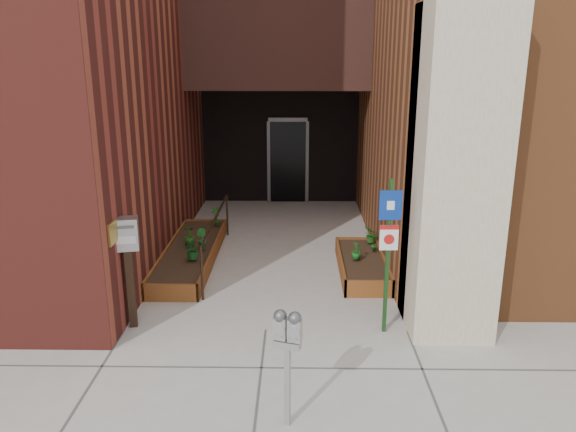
{
  "coord_description": "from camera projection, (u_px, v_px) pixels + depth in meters",
  "views": [
    {
      "loc": [
        0.43,
        -7.17,
        3.76
      ],
      "look_at": [
        0.29,
        1.8,
        1.16
      ],
      "focal_mm": 35.0,
      "sensor_mm": 36.0,
      "label": 1
    }
  ],
  "objects": [
    {
      "name": "shrub_right_a",
      "position": [
        356.0,
        251.0,
        9.8
      ],
      "size": [
        0.2,
        0.2,
        0.3
      ],
      "primitive_type": "imported",
      "rotation": [
        0.0,
        0.0,
        1.36
      ],
      "color": "#1C631F",
      "rests_on": "planter_right"
    },
    {
      "name": "ground",
      "position": [
        266.0,
        330.0,
        7.94
      ],
      "size": [
        80.0,
        80.0,
        0.0
      ],
      "primitive_type": "plane",
      "color": "#9E9991",
      "rests_on": "ground"
    },
    {
      "name": "shrub_left_d",
      "position": [
        216.0,
        216.0,
        11.73
      ],
      "size": [
        0.29,
        0.29,
        0.4
      ],
      "primitive_type": "imported",
      "rotation": [
        0.0,
        0.0,
        5.67
      ],
      "color": "#215819",
      "rests_on": "planter_left"
    },
    {
      "name": "shrub_left_b",
      "position": [
        201.0,
        239.0,
        10.33
      ],
      "size": [
        0.29,
        0.29,
        0.37
      ],
      "primitive_type": "imported",
      "rotation": [
        0.0,
        0.0,
        2.41
      ],
      "color": "#1A5B1E",
      "rests_on": "planter_left"
    },
    {
      "name": "shrub_left_a",
      "position": [
        193.0,
        249.0,
        9.79
      ],
      "size": [
        0.4,
        0.4,
        0.36
      ],
      "primitive_type": "imported",
      "rotation": [
        0.0,
        0.0,
        0.3
      ],
      "color": "#164F1B",
      "rests_on": "planter_left"
    },
    {
      "name": "planter_right",
      "position": [
        362.0,
        265.0,
        9.99
      ],
      "size": [
        0.8,
        2.2,
        0.3
      ],
      "color": "brown",
      "rests_on": "ground"
    },
    {
      "name": "payment_dropbox",
      "position": [
        128.0,
        249.0,
        7.74
      ],
      "size": [
        0.36,
        0.3,
        1.62
      ],
      "color": "black",
      "rests_on": "ground"
    },
    {
      "name": "shrub_right_b",
      "position": [
        374.0,
        242.0,
        10.23
      ],
      "size": [
        0.24,
        0.24,
        0.33
      ],
      "primitive_type": "imported",
      "rotation": [
        0.0,
        0.0,
        2.65
      ],
      "color": "#215518",
      "rests_on": "planter_right"
    },
    {
      "name": "planter_left",
      "position": [
        191.0,
        255.0,
        10.52
      ],
      "size": [
        0.9,
        3.6,
        0.3
      ],
      "color": "brown",
      "rests_on": "ground"
    },
    {
      "name": "shrub_right_c",
      "position": [
        371.0,
        235.0,
        10.65
      ],
      "size": [
        0.36,
        0.36,
        0.31
      ],
      "primitive_type": "imported",
      "rotation": [
        0.0,
        0.0,
        4.34
      ],
      "color": "#1E5919",
      "rests_on": "planter_right"
    },
    {
      "name": "handrail",
      "position": [
        216.0,
        225.0,
        10.29
      ],
      "size": [
        0.04,
        3.34,
        0.9
      ],
      "color": "black",
      "rests_on": "ground"
    },
    {
      "name": "parking_meter",
      "position": [
        288.0,
        338.0,
        5.64
      ],
      "size": [
        0.3,
        0.19,
        1.31
      ],
      "color": "#9B9C9E",
      "rests_on": "ground"
    },
    {
      "name": "sign_post",
      "position": [
        389.0,
        241.0,
        7.52
      ],
      "size": [
        0.3,
        0.08,
        2.2
      ],
      "color": "#163C16",
      "rests_on": "ground"
    },
    {
      "name": "architecture",
      "position": [
        271.0,
        0.0,
        13.18
      ],
      "size": [
        20.0,
        14.6,
        10.0
      ],
      "color": "maroon",
      "rests_on": "ground"
    },
    {
      "name": "shrub_left_c",
      "position": [
        189.0,
        235.0,
        10.53
      ],
      "size": [
        0.26,
        0.26,
        0.37
      ],
      "primitive_type": "imported",
      "rotation": [
        0.0,
        0.0,
        3.49
      ],
      "color": "#245217",
      "rests_on": "planter_left"
    }
  ]
}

